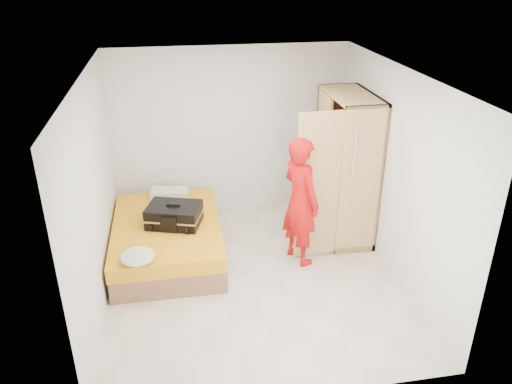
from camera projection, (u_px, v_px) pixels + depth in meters
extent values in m
plane|color=beige|center=(252.00, 276.00, 6.44)|extent=(4.00, 4.00, 0.00)
plane|color=white|center=(251.00, 74.00, 5.33)|extent=(4.00, 4.00, 0.00)
cube|color=white|center=(230.00, 132.00, 7.66)|extent=(3.60, 0.02, 2.60)
cube|color=white|center=(292.00, 284.00, 4.10)|extent=(3.60, 0.02, 2.60)
cube|color=white|center=(94.00, 196.00, 5.60)|extent=(0.02, 4.00, 2.60)
cube|color=white|center=(395.00, 174.00, 6.16)|extent=(0.02, 4.00, 2.60)
cube|color=brown|center=(168.00, 246.00, 6.83)|extent=(1.40, 2.00, 0.30)
cube|color=yellow|center=(167.00, 230.00, 6.72)|extent=(1.42, 2.02, 0.20)
cube|color=tan|center=(364.00, 166.00, 7.07)|extent=(0.04, 1.20, 2.10)
cube|color=tan|center=(361.00, 184.00, 6.51)|extent=(0.58, 0.04, 2.10)
cube|color=tan|center=(334.00, 153.00, 7.54)|extent=(0.58, 0.04, 2.10)
cube|color=tan|center=(352.00, 95.00, 6.58)|extent=(0.58, 1.20, 0.04)
cube|color=#A57E46|center=(341.00, 229.00, 7.45)|extent=(0.58, 1.20, 0.10)
cube|color=tan|center=(322.00, 161.00, 7.25)|extent=(0.04, 0.59, 2.00)
cube|color=tan|center=(318.00, 187.00, 6.42)|extent=(0.59, 0.07, 2.00)
cylinder|color=#B2B2B7|center=(351.00, 107.00, 6.65)|extent=(0.02, 1.10, 0.02)
imported|color=red|center=(300.00, 201.00, 6.45)|extent=(0.63, 0.75, 1.75)
cube|color=black|center=(174.00, 215.00, 6.61)|extent=(0.80, 0.67, 0.27)
cube|color=black|center=(173.00, 205.00, 6.54)|extent=(0.18, 0.10, 0.03)
ellipsoid|color=beige|center=(138.00, 257.00, 5.80)|extent=(0.40, 0.40, 0.15)
cube|color=beige|center=(170.00, 193.00, 7.43)|extent=(0.59, 0.37, 0.10)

